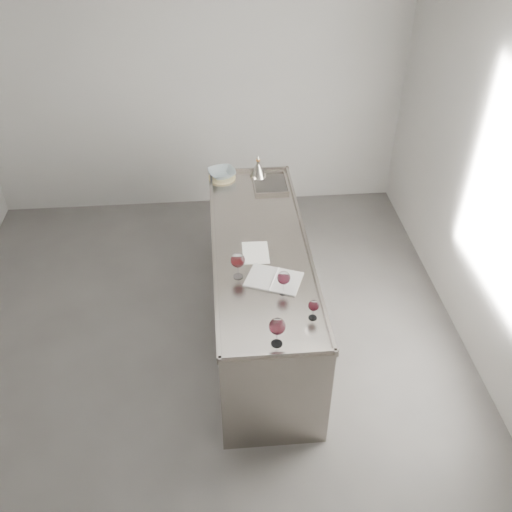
{
  "coord_description": "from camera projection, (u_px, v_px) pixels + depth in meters",
  "views": [
    {
      "loc": [
        0.15,
        -3.32,
        3.63
      ],
      "look_at": [
        0.44,
        0.05,
        1.02
      ],
      "focal_mm": 40.0,
      "sensor_mm": 36.0,
      "label": 1
    }
  ],
  "objects": [
    {
      "name": "wine_glass_right",
      "position": [
        284.0,
        278.0,
        3.98
      ],
      "size": [
        0.09,
        0.09,
        0.18
      ],
      "rotation": [
        0.0,
        0.0,
        0.38
      ],
      "color": "white",
      "rests_on": "counter"
    },
    {
      "name": "loose_paper_top",
      "position": [
        256.0,
        253.0,
        4.43
      ],
      "size": [
        0.21,
        0.29,
        0.0
      ],
      "primitive_type": "cube",
      "rotation": [
        0.0,
        0.0,
        -0.02
      ],
      "color": "white",
      "rests_on": "counter"
    },
    {
      "name": "ceramic_bowl",
      "position": [
        222.0,
        173.0,
        5.32
      ],
      "size": [
        0.31,
        0.31,
        0.06
      ],
      "primitive_type": "imported",
      "rotation": [
        0.0,
        0.0,
        0.27
      ],
      "color": "#8E9FA5",
      "rests_on": "trivet"
    },
    {
      "name": "counter",
      "position": [
        260.0,
        289.0,
        4.81
      ],
      "size": [
        0.77,
        2.42,
        0.97
      ],
      "color": "gray",
      "rests_on": "ground"
    },
    {
      "name": "wine_glass_small",
      "position": [
        314.0,
        306.0,
        3.79
      ],
      "size": [
        0.07,
        0.07,
        0.15
      ],
      "rotation": [
        0.0,
        0.0,
        0.35
      ],
      "color": "white",
      "rests_on": "counter"
    },
    {
      "name": "wine_funnel",
      "position": [
        258.0,
        170.0,
        5.34
      ],
      "size": [
        0.15,
        0.15,
        0.22
      ],
      "rotation": [
        0.0,
        0.0,
        0.34
      ],
      "color": "#A7A195",
      "rests_on": "counter"
    },
    {
      "name": "notebook",
      "position": [
        274.0,
        279.0,
        4.17
      ],
      "size": [
        0.46,
        0.4,
        0.02
      ],
      "rotation": [
        0.0,
        0.0,
        -0.39
      ],
      "color": "silver",
      "rests_on": "counter"
    },
    {
      "name": "wine_glass_middle",
      "position": [
        277.0,
        327.0,
        3.58
      ],
      "size": [
        0.11,
        0.11,
        0.21
      ],
      "rotation": [
        0.0,
        0.0,
        -0.04
      ],
      "color": "white",
      "rests_on": "counter"
    },
    {
      "name": "trivet",
      "position": [
        222.0,
        177.0,
        5.35
      ],
      "size": [
        0.3,
        0.3,
        0.02
      ],
      "primitive_type": "cylinder",
      "rotation": [
        0.0,
        0.0,
        -0.19
      ],
      "color": "#CCBD84",
      "rests_on": "counter"
    },
    {
      "name": "room_shell",
      "position": [
        193.0,
        221.0,
        3.97
      ],
      "size": [
        4.54,
        5.04,
        2.84
      ],
      "color": "#4D4A48",
      "rests_on": "ground"
    },
    {
      "name": "wine_glass_left",
      "position": [
        238.0,
        261.0,
        4.11
      ],
      "size": [
        0.11,
        0.11,
        0.21
      ],
      "rotation": [
        0.0,
        0.0,
        0.05
      ],
      "color": "white",
      "rests_on": "counter"
    }
  ]
}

